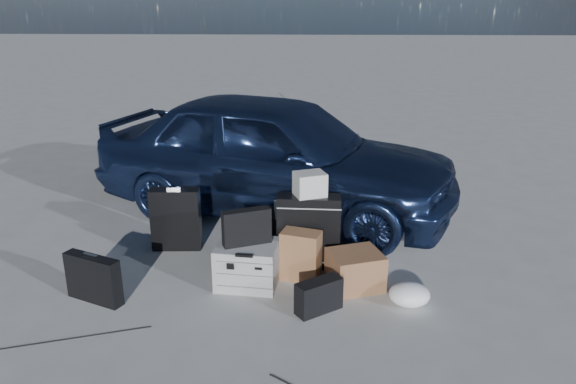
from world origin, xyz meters
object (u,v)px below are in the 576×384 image
object	(u,v)px
suitcase_left	(176,219)
duffel_bag	(297,232)
pelican_case	(248,264)
briefcase	(93,279)
car	(275,154)
cardboard_box	(355,270)
suitcase_right	(309,231)

from	to	relation	value
suitcase_left	duffel_bag	distance (m)	1.15
pelican_case	briefcase	world-z (taller)	briefcase
car	cardboard_box	distance (m)	1.91
briefcase	suitcase_right	size ratio (longest dim) A/B	0.75
cardboard_box	suitcase_right	bearing A→B (deg)	135.62
suitcase_right	duffel_bag	size ratio (longest dim) A/B	0.83
suitcase_left	cardboard_box	xyz separation A→B (m)	(1.63, -0.70, -0.14)
car	suitcase_left	size ratio (longest dim) A/B	6.56
suitcase_right	duffel_bag	bearing A→B (deg)	113.50
car	suitcase_right	distance (m)	1.39
suitcase_right	briefcase	bearing A→B (deg)	-156.06
briefcase	cardboard_box	distance (m)	2.09
cardboard_box	duffel_bag	bearing A→B (deg)	126.97
car	duffel_bag	size ratio (longest dim) A/B	4.91
cardboard_box	briefcase	bearing A→B (deg)	-171.94
pelican_case	duffel_bag	size ratio (longest dim) A/B	0.62
briefcase	duffel_bag	bearing A→B (deg)	55.50
car	cardboard_box	size ratio (longest dim) A/B	9.49
car	cardboard_box	bearing A→B (deg)	-136.19
car	suitcase_right	bearing A→B (deg)	-144.58
cardboard_box	pelican_case	bearing A→B (deg)	178.79
car	briefcase	size ratio (longest dim) A/B	7.90
pelican_case	car	bearing A→B (deg)	91.63
pelican_case	cardboard_box	distance (m)	0.89
pelican_case	suitcase_left	size ratio (longest dim) A/B	0.84
pelican_case	cardboard_box	world-z (taller)	pelican_case
car	pelican_case	distance (m)	1.73
pelican_case	duffel_bag	world-z (taller)	duffel_bag
pelican_case	briefcase	xyz separation A→B (m)	(-1.18, -0.31, 0.01)
pelican_case	briefcase	bearing A→B (deg)	-158.79
suitcase_right	duffel_bag	xyz separation A→B (m)	(-0.11, 0.28, -0.13)
duffel_bag	suitcase_left	bearing A→B (deg)	-179.37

